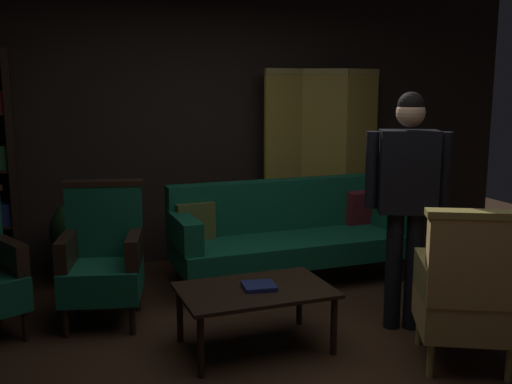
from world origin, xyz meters
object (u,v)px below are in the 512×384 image
Objects in this scene: velvet_couch at (288,230)px; book_navy_cloth at (259,286)px; standing_figure at (407,189)px; coffee_table at (255,295)px; potted_plant at (78,237)px; folding_screen at (323,159)px; armchair_gilt_accent at (467,292)px; armchair_wing_left at (103,257)px.

book_navy_cloth is at bearing -120.90° from velvet_couch.
standing_figure reaches higher than velvet_couch.
potted_plant is at bearing 119.77° from coffee_table.
folding_screen is at bearing 5.33° from potted_plant.
potted_plant reaches higher than book_navy_cloth.
armchair_gilt_accent is 2.55m from armchair_wing_left.
folding_screen is 1.90× the size of coffee_table.
velvet_couch is at bearing -134.41° from folding_screen.
armchair_gilt_accent is at bearing -32.46° from book_navy_cloth.
folding_screen is 2.76m from armchair_gilt_accent.
standing_figure is at bearing -24.13° from armchair_wing_left.
book_navy_cloth is (0.91, -0.86, -0.06)m from armchair_wing_left.
velvet_couch is 1.48m from book_navy_cloth.
velvet_couch is at bearing 99.97° from armchair_gilt_accent.
armchair_gilt_accent is at bearing -97.52° from folding_screen.
armchair_wing_left is 4.89× the size of book_navy_cloth.
coffee_table is 0.59× the size of standing_figure.
folding_screen reaches higher than velvet_couch.
velvet_couch is at bearing -15.20° from potted_plant.
velvet_couch is 2.79× the size of potted_plant.
book_navy_cloth is (1.02, -1.76, -0.00)m from potted_plant.
book_navy_cloth is (-1.46, -1.99, -0.55)m from folding_screen.
book_navy_cloth is at bearing -126.35° from folding_screen.
folding_screen is 1.83× the size of armchair_gilt_accent.
velvet_couch is (-0.70, -0.72, -0.53)m from folding_screen.
velvet_couch is 1.49m from coffee_table.
coffee_table is at bearing -126.93° from folding_screen.
armchair_wing_left is (-1.67, -0.41, 0.04)m from velvet_couch.
standing_figure is at bearing -75.61° from velvet_couch.
standing_figure is (0.34, -1.31, 0.57)m from velvet_couch.
armchair_wing_left reaches higher than potted_plant.
folding_screen is 1.12× the size of standing_figure.
standing_figure is (1.12, -0.05, 0.65)m from coffee_table.
folding_screen is 2.55m from coffee_table.
book_navy_cloth is (-1.10, 0.04, -0.59)m from standing_figure.
folding_screen reaches higher than potted_plant.
coffee_table is 2.01m from potted_plant.
potted_plant is at bearing 130.91° from armchair_gilt_accent.
armchair_gilt_accent is 1.37× the size of potted_plant.
armchair_wing_left reaches higher than velvet_couch.
standing_figure is at bearing -100.22° from folding_screen.
standing_figure reaches higher than potted_plant.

